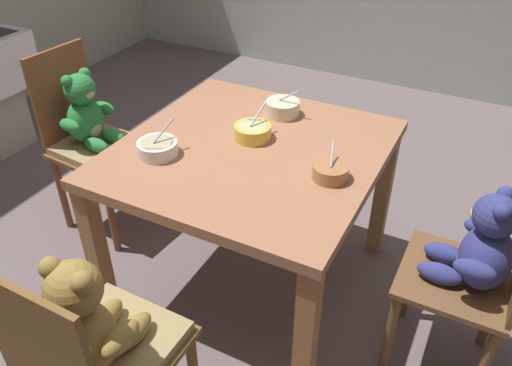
{
  "coord_description": "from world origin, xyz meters",
  "views": [
    {
      "loc": [
        0.82,
        -1.54,
        1.75
      ],
      "look_at": [
        0.0,
        0.05,
        0.51
      ],
      "focal_mm": 35.94,
      "sensor_mm": 36.0,
      "label": 1
    }
  ],
  "objects_px": {
    "porridge_bowl_terracotta_near_right": "(330,171)",
    "teddy_chair_near_left": "(90,129)",
    "teddy_chair_near_right": "(479,260)",
    "porridge_bowl_yellow_center": "(253,132)",
    "porridge_bowl_cream_far_center": "(283,108)",
    "porridge_bowl_white_near_left": "(158,148)",
    "dining_table": "(250,168)",
    "teddy_chair_near_front": "(93,339)"
  },
  "relations": [
    {
      "from": "porridge_bowl_terracotta_near_right",
      "to": "teddy_chair_near_left",
      "type": "bearing_deg",
      "value": 175.46
    },
    {
      "from": "teddy_chair_near_left",
      "to": "teddy_chair_near_right",
      "type": "distance_m",
      "value": 1.81
    },
    {
      "from": "teddy_chair_near_front",
      "to": "porridge_bowl_yellow_center",
      "type": "relative_size",
      "value": 5.64
    },
    {
      "from": "porridge_bowl_terracotta_near_right",
      "to": "porridge_bowl_white_near_left",
      "type": "bearing_deg",
      "value": -166.92
    },
    {
      "from": "teddy_chair_near_right",
      "to": "porridge_bowl_white_near_left",
      "type": "xyz_separation_m",
      "value": [
        -1.2,
        -0.15,
        0.2
      ]
    },
    {
      "from": "porridge_bowl_yellow_center",
      "to": "teddy_chair_near_right",
      "type": "bearing_deg",
      "value": -7.81
    },
    {
      "from": "teddy_chair_near_front",
      "to": "teddy_chair_near_right",
      "type": "bearing_deg",
      "value": -46.22
    },
    {
      "from": "teddy_chair_near_right",
      "to": "porridge_bowl_cream_far_center",
      "type": "height_order",
      "value": "teddy_chair_near_right"
    },
    {
      "from": "teddy_chair_near_front",
      "to": "porridge_bowl_yellow_center",
      "type": "height_order",
      "value": "teddy_chair_near_front"
    },
    {
      "from": "porridge_bowl_yellow_center",
      "to": "porridge_bowl_white_near_left",
      "type": "xyz_separation_m",
      "value": [
        -0.27,
        -0.28,
        -0.0
      ]
    },
    {
      "from": "teddy_chair_near_front",
      "to": "porridge_bowl_white_near_left",
      "type": "distance_m",
      "value": 0.78
    },
    {
      "from": "teddy_chair_near_left",
      "to": "porridge_bowl_white_near_left",
      "type": "distance_m",
      "value": 0.69
    },
    {
      "from": "teddy_chair_near_front",
      "to": "porridge_bowl_terracotta_near_right",
      "type": "bearing_deg",
      "value": -22.89
    },
    {
      "from": "dining_table",
      "to": "porridge_bowl_white_near_left",
      "type": "xyz_separation_m",
      "value": [
        -0.29,
        -0.21,
        0.13
      ]
    },
    {
      "from": "teddy_chair_near_left",
      "to": "teddy_chair_near_right",
      "type": "bearing_deg",
      "value": 2.17
    },
    {
      "from": "teddy_chair_near_front",
      "to": "teddy_chair_near_right",
      "type": "xyz_separation_m",
      "value": [
        0.93,
        0.86,
        -0.01
      ]
    },
    {
      "from": "teddy_chair_near_front",
      "to": "porridge_bowl_terracotta_near_right",
      "type": "height_order",
      "value": "teddy_chair_near_front"
    },
    {
      "from": "porridge_bowl_terracotta_near_right",
      "to": "porridge_bowl_yellow_center",
      "type": "distance_m",
      "value": 0.4
    },
    {
      "from": "teddy_chair_near_left",
      "to": "teddy_chair_near_right",
      "type": "xyz_separation_m",
      "value": [
        1.81,
        -0.1,
        -0.0
      ]
    },
    {
      "from": "porridge_bowl_yellow_center",
      "to": "teddy_chair_near_front",
      "type": "bearing_deg",
      "value": -89.96
    },
    {
      "from": "porridge_bowl_cream_far_center",
      "to": "porridge_bowl_white_near_left",
      "type": "bearing_deg",
      "value": -118.41
    },
    {
      "from": "teddy_chair_near_left",
      "to": "porridge_bowl_terracotta_near_right",
      "type": "distance_m",
      "value": 1.28
    },
    {
      "from": "teddy_chair_near_right",
      "to": "porridge_bowl_terracotta_near_right",
      "type": "distance_m",
      "value": 0.58
    },
    {
      "from": "porridge_bowl_yellow_center",
      "to": "porridge_bowl_cream_far_center",
      "type": "distance_m",
      "value": 0.25
    },
    {
      "from": "porridge_bowl_cream_far_center",
      "to": "teddy_chair_near_front",
      "type": "bearing_deg",
      "value": -90.87
    },
    {
      "from": "teddy_chair_near_right",
      "to": "porridge_bowl_white_near_left",
      "type": "relative_size",
      "value": 5.29
    },
    {
      "from": "teddy_chair_near_front",
      "to": "porridge_bowl_yellow_center",
      "type": "bearing_deg",
      "value": 1.12
    },
    {
      "from": "teddy_chair_near_right",
      "to": "porridge_bowl_white_near_left",
      "type": "height_order",
      "value": "teddy_chair_near_right"
    },
    {
      "from": "dining_table",
      "to": "teddy_chair_near_front",
      "type": "distance_m",
      "value": 0.92
    },
    {
      "from": "teddy_chair_near_left",
      "to": "porridge_bowl_terracotta_near_right",
      "type": "height_order",
      "value": "teddy_chair_near_left"
    },
    {
      "from": "dining_table",
      "to": "teddy_chair_near_front",
      "type": "xyz_separation_m",
      "value": [
        -0.03,
        -0.91,
        -0.06
      ]
    },
    {
      "from": "teddy_chair_near_right",
      "to": "porridge_bowl_yellow_center",
      "type": "height_order",
      "value": "teddy_chair_near_right"
    },
    {
      "from": "dining_table",
      "to": "porridge_bowl_white_near_left",
      "type": "relative_size",
      "value": 6.33
    },
    {
      "from": "dining_table",
      "to": "porridge_bowl_cream_far_center",
      "type": "distance_m",
      "value": 0.34
    },
    {
      "from": "dining_table",
      "to": "teddy_chair_near_front",
      "type": "relative_size",
      "value": 1.14
    },
    {
      "from": "dining_table",
      "to": "porridge_bowl_cream_far_center",
      "type": "relative_size",
      "value": 6.46
    },
    {
      "from": "teddy_chair_near_right",
      "to": "porridge_bowl_cream_far_center",
      "type": "distance_m",
      "value": 1.0
    },
    {
      "from": "dining_table",
      "to": "porridge_bowl_white_near_left",
      "type": "distance_m",
      "value": 0.38
    },
    {
      "from": "teddy_chair_near_left",
      "to": "porridge_bowl_yellow_center",
      "type": "relative_size",
      "value": 5.81
    },
    {
      "from": "teddy_chair_near_right",
      "to": "porridge_bowl_terracotta_near_right",
      "type": "height_order",
      "value": "teddy_chair_near_right"
    },
    {
      "from": "teddy_chair_near_left",
      "to": "porridge_bowl_terracotta_near_right",
      "type": "relative_size",
      "value": 6.67
    },
    {
      "from": "teddy_chair_near_left",
      "to": "porridge_bowl_white_near_left",
      "type": "height_order",
      "value": "teddy_chair_near_left"
    }
  ]
}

